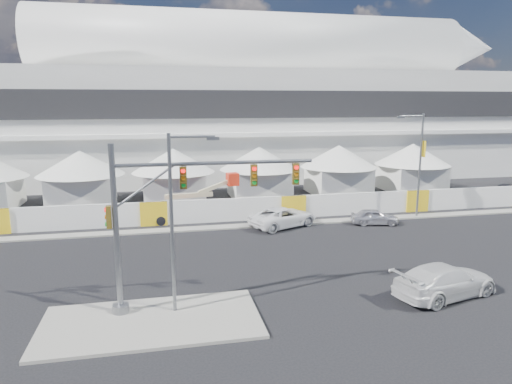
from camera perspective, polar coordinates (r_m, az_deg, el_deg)
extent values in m
plane|color=black|center=(25.75, 0.95, -11.82)|extent=(160.00, 160.00, 0.00)
cube|color=gray|center=(22.45, -12.90, -15.54)|extent=(10.00, 5.00, 0.15)
cube|color=gray|center=(44.82, 22.85, -2.61)|extent=(80.00, 1.20, 0.12)
cube|color=silver|center=(66.52, -0.42, 8.55)|extent=(80.00, 24.00, 14.00)
cube|color=black|center=(54.60, 2.19, 10.90)|extent=(68.00, 0.30, 3.20)
cube|color=white|center=(54.48, 2.22, 7.22)|extent=(72.00, 0.80, 0.50)
cylinder|color=white|center=(64.95, -0.06, 18.01)|extent=(57.60, 8.40, 8.40)
cylinder|color=white|center=(65.34, 1.74, 17.60)|extent=(51.60, 6.80, 6.80)
cylinder|color=white|center=(65.79, 3.51, 17.17)|extent=(45.60, 5.20, 5.20)
cone|color=white|center=(78.56, 25.09, 15.98)|extent=(8.00, 7.60, 7.60)
cube|color=white|center=(48.48, -20.88, 0.27)|extent=(6.00, 6.00, 3.00)
cone|color=white|center=(48.07, -21.11, 3.43)|extent=(8.40, 8.40, 2.40)
cube|color=white|center=(47.89, -10.20, 0.71)|extent=(6.00, 6.00, 3.00)
cone|color=white|center=(47.48, -10.31, 3.91)|extent=(8.40, 8.40, 2.40)
cube|color=white|center=(48.97, 0.38, 1.12)|extent=(6.00, 6.00, 3.00)
cone|color=white|center=(48.57, 0.39, 4.25)|extent=(8.40, 8.40, 2.40)
cube|color=white|center=(51.62, 10.19, 1.46)|extent=(6.00, 6.00, 3.00)
cone|color=white|center=(51.24, 10.29, 4.44)|extent=(8.40, 8.40, 2.40)
cube|color=white|center=(55.62, 18.82, 1.73)|extent=(6.00, 6.00, 3.00)
cone|color=white|center=(55.27, 18.99, 4.49)|extent=(8.40, 8.40, 2.40)
cube|color=white|center=(40.30, 4.67, -1.85)|extent=(70.00, 0.25, 2.00)
imported|color=silver|center=(39.33, 14.61, -3.02)|extent=(2.40, 4.13, 1.32)
imported|color=white|center=(37.49, 3.42, -3.12)|extent=(4.81, 6.43, 1.62)
imported|color=silver|center=(26.29, 22.56, -10.19)|extent=(3.84, 6.40, 1.74)
imported|color=black|center=(55.54, 29.09, 0.18)|extent=(3.52, 5.19, 1.64)
cylinder|color=slate|center=(22.15, -17.09, -4.68)|extent=(0.27, 0.27, 8.10)
cylinder|color=slate|center=(23.46, -16.54, -13.77)|extent=(0.79, 0.79, 0.40)
cylinder|color=slate|center=(21.59, -5.01, 3.62)|extent=(9.41, 0.18, 0.18)
cube|color=#594714|center=(21.56, -9.09, 1.77)|extent=(0.32, 0.22, 1.05)
cube|color=#594714|center=(21.98, -0.27, 2.10)|extent=(0.32, 0.22, 1.05)
cube|color=#594714|center=(22.49, 4.98, 2.26)|extent=(0.32, 0.22, 1.05)
cube|color=#594714|center=(22.01, -17.92, -3.01)|extent=(0.22, 0.32, 1.05)
cylinder|color=slate|center=(21.68, -10.47, -4.08)|extent=(0.17, 0.17, 8.56)
cylinder|color=slate|center=(21.04, -8.00, 6.85)|extent=(2.09, 0.11, 0.11)
cube|color=slate|center=(21.13, -5.41, 6.67)|extent=(0.57, 0.24, 0.14)
cylinder|color=slate|center=(42.30, 19.81, 3.04)|extent=(0.18, 0.18, 9.11)
cylinder|color=slate|center=(41.38, 18.88, 9.00)|extent=(2.23, 0.12, 0.12)
cube|color=slate|center=(40.88, 17.63, 8.91)|extent=(0.61, 0.25, 0.15)
cube|color=yellow|center=(42.27, 20.23, 5.08)|extent=(0.03, 0.61, 1.42)
cube|color=red|center=(39.75, -10.15, -2.77)|extent=(4.10, 2.22, 1.20)
cube|color=beige|center=(39.46, -8.34, -0.47)|extent=(4.14, 0.90, 0.38)
cube|color=beige|center=(39.55, -4.91, 0.60)|extent=(3.22, 0.73, 1.32)
cube|color=red|center=(39.67, -2.74, 1.46)|extent=(1.09, 1.09, 1.09)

